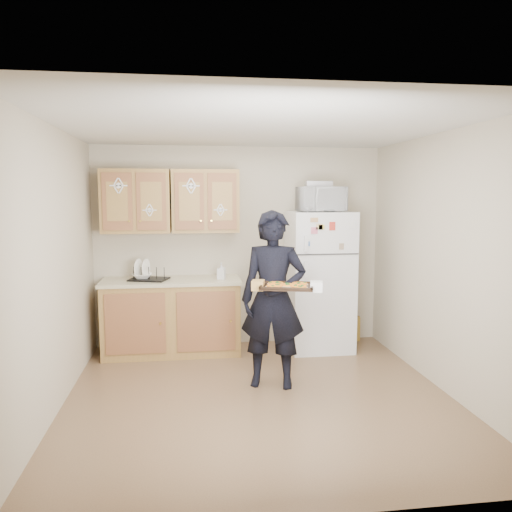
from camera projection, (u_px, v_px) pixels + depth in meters
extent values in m
plane|color=brown|center=(259.00, 397.00, 4.71)|extent=(3.60, 3.60, 0.00)
plane|color=silver|center=(260.00, 126.00, 4.41)|extent=(3.60, 3.60, 0.00)
cube|color=#BDB199|center=(239.00, 247.00, 6.33)|extent=(3.60, 0.04, 2.50)
cube|color=#BDB199|center=(305.00, 311.00, 2.79)|extent=(3.60, 0.04, 2.50)
cube|color=#BDB199|center=(54.00, 270.00, 4.31)|extent=(0.04, 3.60, 2.50)
cube|color=#BDB199|center=(444.00, 263.00, 4.80)|extent=(0.04, 3.60, 2.50)
cube|color=white|center=(319.00, 281.00, 6.14)|extent=(0.75, 0.70, 1.70)
cube|color=olive|center=(172.00, 318.00, 6.00)|extent=(1.60, 0.60, 0.86)
cube|color=beige|center=(171.00, 281.00, 5.94)|extent=(1.64, 0.64, 0.04)
cube|color=olive|center=(136.00, 201.00, 5.91)|extent=(0.80, 0.33, 0.75)
cube|color=olive|center=(205.00, 201.00, 6.02)|extent=(0.80, 0.33, 0.75)
cube|color=#D5C24B|center=(352.00, 329.00, 6.53)|extent=(0.20, 0.07, 0.32)
imported|color=black|center=(273.00, 299.00, 4.91)|extent=(0.73, 0.57, 1.75)
cube|color=black|center=(287.00, 287.00, 4.61)|extent=(0.56, 0.47, 0.04)
cylinder|color=#FFAA20|center=(274.00, 286.00, 4.55)|extent=(0.16, 0.16, 0.02)
cylinder|color=#FFAA20|center=(299.00, 287.00, 4.52)|extent=(0.16, 0.16, 0.02)
cylinder|color=#FFAA20|center=(276.00, 283.00, 4.71)|extent=(0.16, 0.16, 0.02)
cylinder|color=#FFAA20|center=(300.00, 284.00, 4.68)|extent=(0.16, 0.16, 0.02)
cylinder|color=#FFAA20|center=(287.00, 285.00, 4.61)|extent=(0.16, 0.16, 0.02)
imported|color=white|center=(321.00, 199.00, 5.97)|extent=(0.57, 0.41, 0.30)
cube|color=#AFAEB5|center=(318.00, 184.00, 5.97)|extent=(0.33, 0.25, 0.07)
cube|color=black|center=(149.00, 273.00, 5.89)|extent=(0.50, 0.43, 0.17)
imported|color=white|center=(142.00, 276.00, 5.88)|extent=(0.26, 0.26, 0.06)
imported|color=white|center=(221.00, 271.00, 5.95)|extent=(0.11, 0.11, 0.20)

